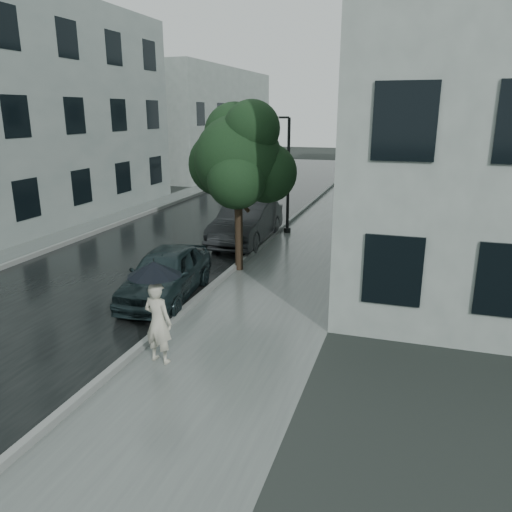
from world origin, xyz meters
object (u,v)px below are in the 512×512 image
(street_tree, at_px, (239,158))
(car_near, at_px, (166,273))
(lamp_post, at_px, (284,166))
(pedestrian, at_px, (158,322))
(car_far, at_px, (246,222))

(street_tree, relative_size, car_near, 1.29)
(lamp_post, bearing_deg, car_near, -108.21)
(lamp_post, height_order, car_near, lamp_post)
(pedestrian, bearing_deg, street_tree, -75.49)
(lamp_post, xyz_separation_m, car_near, (-1.08, -8.15, -2.00))
(pedestrian, height_order, lamp_post, lamp_post)
(car_near, height_order, car_far, car_far)
(street_tree, bearing_deg, car_far, 105.14)
(pedestrian, height_order, car_near, pedestrian)
(car_far, bearing_deg, lamp_post, 64.38)
(street_tree, height_order, lamp_post, street_tree)
(lamp_post, bearing_deg, street_tree, -101.39)
(street_tree, relative_size, lamp_post, 1.10)
(car_near, bearing_deg, lamp_post, 76.03)
(car_near, bearing_deg, street_tree, 64.89)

